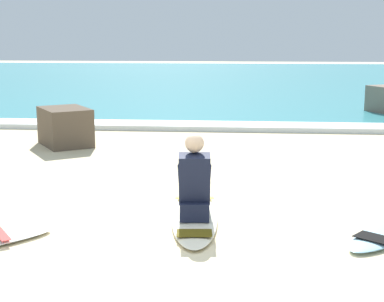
# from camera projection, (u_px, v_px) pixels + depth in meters

# --- Properties ---
(ground_plane) EXTENTS (80.00, 80.00, 0.00)m
(ground_plane) POSITION_uv_depth(u_px,v_px,m) (164.00, 237.00, 6.07)
(ground_plane) COLOR beige
(sea) EXTENTS (80.00, 28.00, 0.10)m
(sea) POSITION_uv_depth(u_px,v_px,m) (225.00, 80.00, 26.46)
(sea) COLOR teal
(sea) RESTS_ON ground
(breaking_foam) EXTENTS (80.00, 0.90, 0.11)m
(breaking_foam) POSITION_uv_depth(u_px,v_px,m) (206.00, 126.00, 13.07)
(breaking_foam) COLOR white
(breaking_foam) RESTS_ON ground
(surfboard_main) EXTENTS (0.69, 2.22, 0.08)m
(surfboard_main) POSITION_uv_depth(u_px,v_px,m) (194.00, 216.00, 6.67)
(surfboard_main) COLOR #EFE5C6
(surfboard_main) RESTS_ON ground
(surfer_seated) EXTENTS (0.40, 0.73, 0.95)m
(surfer_seated) POSITION_uv_depth(u_px,v_px,m) (194.00, 185.00, 6.48)
(surfer_seated) COLOR black
(surfer_seated) RESTS_ON surfboard_main
(shoreline_rock) EXTENTS (1.26, 1.35, 0.71)m
(shoreline_rock) POSITION_uv_depth(u_px,v_px,m) (65.00, 127.00, 11.03)
(shoreline_rock) COLOR brown
(shoreline_rock) RESTS_ON ground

